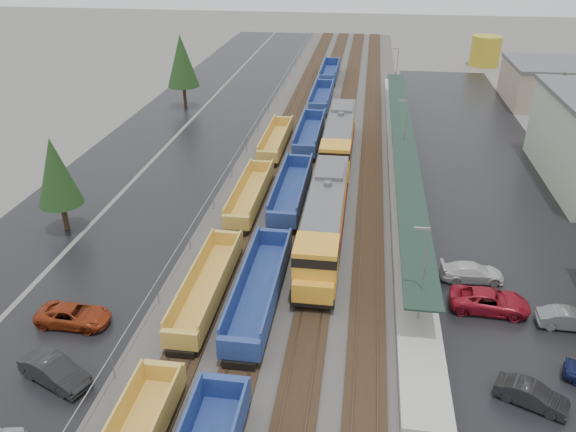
% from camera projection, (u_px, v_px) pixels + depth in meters
% --- Properties ---
extents(ballast_strip, '(20.00, 160.00, 0.08)m').
position_uv_depth(ballast_strip, '(327.00, 135.00, 76.04)').
color(ballast_strip, '#302D2B').
rests_on(ballast_strip, ground).
extents(trackbed, '(14.60, 160.00, 0.22)m').
position_uv_depth(trackbed, '(327.00, 134.00, 75.99)').
color(trackbed, black).
rests_on(trackbed, ground).
extents(west_parking_lot, '(10.00, 160.00, 0.02)m').
position_uv_depth(west_parking_lot, '(220.00, 130.00, 77.93)').
color(west_parking_lot, black).
rests_on(west_parking_lot, ground).
extents(west_road, '(9.00, 160.00, 0.02)m').
position_uv_depth(west_road, '(151.00, 127.00, 79.17)').
color(west_road, black).
rests_on(west_road, ground).
extents(east_commuter_lot, '(16.00, 100.00, 0.02)m').
position_uv_depth(east_commuter_lot, '(484.00, 171.00, 64.90)').
color(east_commuter_lot, black).
rests_on(east_commuter_lot, ground).
extents(station_platform, '(3.00, 80.00, 8.00)m').
position_uv_depth(station_platform, '(402.00, 161.00, 65.76)').
color(station_platform, '#9E9B93').
rests_on(station_platform, ground).
extents(chainlink_fence, '(0.08, 160.04, 2.02)m').
position_uv_depth(chainlink_fence, '(256.00, 124.00, 75.13)').
color(chainlink_fence, gray).
rests_on(chainlink_fence, ground).
extents(distant_hills, '(301.00, 140.00, 25.20)m').
position_uv_depth(distant_hills, '(484.00, 4.00, 202.91)').
color(distant_hills, '#4B5844').
rests_on(distant_hills, ground).
extents(tree_west_near, '(3.96, 3.96, 9.00)m').
position_uv_depth(tree_west_near, '(56.00, 172.00, 49.76)').
color(tree_west_near, '#332316').
rests_on(tree_west_near, ground).
extents(tree_west_far, '(4.84, 4.84, 11.00)m').
position_uv_depth(tree_west_far, '(182.00, 61.00, 84.44)').
color(tree_west_far, '#332316').
rests_on(tree_west_far, ground).
extents(tree_east, '(4.40, 4.40, 10.00)m').
position_uv_depth(tree_east, '(559.00, 100.00, 67.83)').
color(tree_east, '#332316').
rests_on(tree_east, ground).
extents(locomotive_lead, '(3.26, 21.51, 4.87)m').
position_uv_depth(locomotive_lead, '(324.00, 221.00, 48.39)').
color(locomotive_lead, black).
rests_on(locomotive_lead, ground).
extents(locomotive_trail, '(3.26, 21.51, 4.87)m').
position_uv_depth(locomotive_trail, '(339.00, 139.00, 66.85)').
color(locomotive_trail, black).
rests_on(locomotive_trail, ground).
extents(well_string_yellow, '(2.54, 79.10, 2.26)m').
position_uv_depth(well_string_yellow, '(208.00, 286.00, 42.17)').
color(well_string_yellow, gold).
rests_on(well_string_yellow, ground).
extents(well_string_blue, '(2.85, 120.36, 2.53)m').
position_uv_depth(well_string_blue, '(292.00, 191.00, 57.03)').
color(well_string_blue, navy).
rests_on(well_string_blue, ground).
extents(storage_tank, '(5.83, 5.83, 5.83)m').
position_uv_depth(storage_tank, '(485.00, 51.00, 112.33)').
color(storage_tank, gold).
rests_on(storage_tank, ground).
extents(parked_car_west_b, '(3.47, 5.23, 1.63)m').
position_uv_depth(parked_car_west_b, '(55.00, 371.00, 34.58)').
color(parked_car_west_b, black).
rests_on(parked_car_west_b, ground).
extents(parked_car_west_c, '(2.47, 5.25, 1.45)m').
position_uv_depth(parked_car_west_c, '(74.00, 315.00, 39.67)').
color(parked_car_west_c, maroon).
rests_on(parked_car_west_c, ground).
extents(parked_car_east_a, '(3.03, 4.39, 1.37)m').
position_uv_depth(parked_car_east_a, '(532.00, 395.00, 32.99)').
color(parked_car_east_a, black).
rests_on(parked_car_east_a, ground).
extents(parked_car_east_b, '(2.98, 5.89, 1.59)m').
position_uv_depth(parked_car_east_b, '(490.00, 301.00, 41.08)').
color(parked_car_east_b, maroon).
rests_on(parked_car_east_b, ground).
extents(parked_car_east_c, '(2.42, 5.14, 1.45)m').
position_uv_depth(parked_car_east_c, '(472.00, 272.00, 44.61)').
color(parked_car_east_c, silver).
rests_on(parked_car_east_c, ground).
extents(parked_car_east_e, '(1.52, 4.28, 1.40)m').
position_uv_depth(parked_car_east_e, '(569.00, 319.00, 39.35)').
color(parked_car_east_e, '#5A5C5F').
rests_on(parked_car_east_e, ground).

